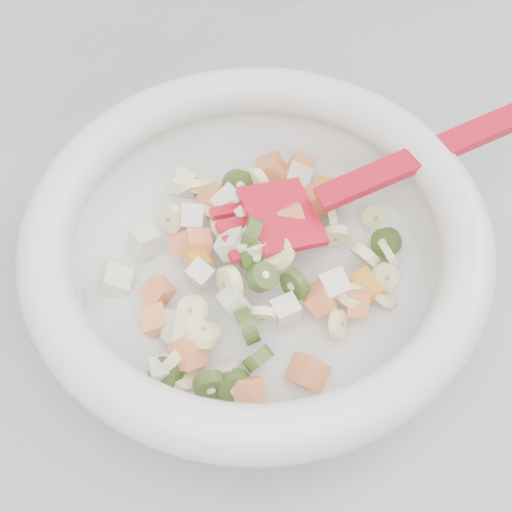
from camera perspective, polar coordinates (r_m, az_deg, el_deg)
counter at (r=1.03m, az=4.66°, el=-13.45°), size 2.00×0.60×0.90m
mixing_bowl at (r=0.55m, az=0.03°, el=0.49°), size 0.44×0.36×0.11m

